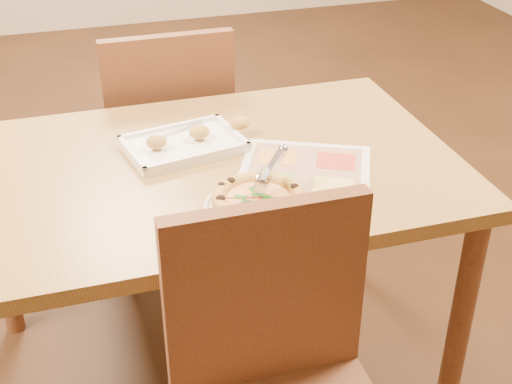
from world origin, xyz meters
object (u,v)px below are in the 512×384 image
object	(u,v)px
pizza	(259,199)
pizza_cutter	(270,171)
plate	(256,208)
menu	(302,185)
chair_far	(167,122)
chair_near	(279,369)
dining_table	(208,192)
appetizer_tray	(187,143)

from	to	relation	value
pizza	pizza_cutter	xyz separation A→B (m)	(0.04, 0.03, 0.05)
plate	menu	xyz separation A→B (m)	(0.14, 0.08, -0.00)
chair_far	menu	bearing A→B (deg)	104.24
chair_near	plate	bearing A→B (deg)	80.76
dining_table	chair_far	bearing A→B (deg)	90.00
chair_near	appetizer_tray	xyz separation A→B (m)	(-0.03, 0.70, 0.17)
appetizer_tray	menu	distance (m)	0.36
chair_near	plate	distance (m)	0.39
dining_table	plate	world-z (taller)	plate
chair_far	plate	size ratio (longest dim) A/B	1.95
menu	pizza_cutter	bearing A→B (deg)	-158.83
appetizer_tray	menu	xyz separation A→B (m)	(0.23, -0.28, -0.01)
chair_near	chair_far	bearing A→B (deg)	90.00
pizza_cutter	menu	size ratio (longest dim) A/B	0.24
dining_table	menu	bearing A→B (deg)	-41.88
appetizer_tray	chair_far	bearing A→B (deg)	86.52
pizza_cutter	appetizer_tray	xyz separation A→B (m)	(-0.13, 0.32, -0.06)
pizza	pizza_cutter	size ratio (longest dim) A/B	2.03
pizza	appetizer_tray	size ratio (longest dim) A/B	0.61
chair_far	pizza	distance (m)	0.87
pizza_cutter	menu	bearing A→B (deg)	-23.13
pizza_cutter	plate	bearing A→B (deg)	175.85
chair_near	pizza	xyz separation A→B (m)	(0.07, 0.36, 0.18)
chair_near	plate	xyz separation A→B (m)	(0.06, 0.35, 0.16)
chair_far	pizza_cutter	xyz separation A→B (m)	(0.10, -0.82, 0.23)
pizza_cutter	appetizer_tray	world-z (taller)	pizza_cutter
dining_table	appetizer_tray	size ratio (longest dim) A/B	3.58
chair_near	plate	size ratio (longest dim) A/B	1.95
plate	pizza_cutter	distance (m)	0.09
dining_table	menu	world-z (taller)	menu
chair_far	menu	distance (m)	0.82
chair_near	pizza_cutter	xyz separation A→B (m)	(0.10, 0.39, 0.23)
chair_near	menu	size ratio (longest dim) A/B	1.02
pizza_cutter	menu	distance (m)	0.13
chair_near	pizza	size ratio (longest dim) A/B	2.11
chair_near	pizza	world-z (taller)	chair_near
chair_near	menu	xyz separation A→B (m)	(0.20, 0.42, 0.16)
pizza	menu	xyz separation A→B (m)	(0.13, 0.07, -0.02)
chair_far	pizza_cutter	distance (m)	0.85
plate	chair_far	bearing A→B (deg)	93.81
menu	pizza	bearing A→B (deg)	-152.46
chair_near	appetizer_tray	distance (m)	0.72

